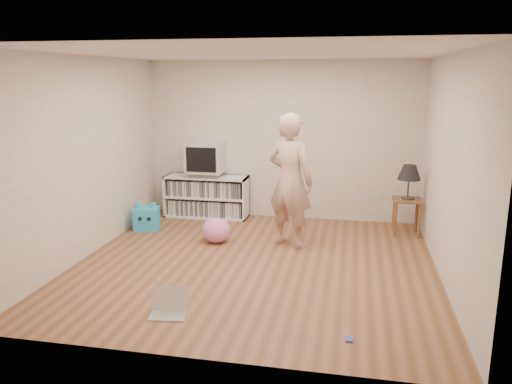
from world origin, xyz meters
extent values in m
plane|color=brown|center=(0.00, 0.00, 0.00)|extent=(4.50, 4.50, 0.00)
cube|color=beige|center=(0.00, 2.25, 1.30)|extent=(4.50, 0.02, 2.60)
cube|color=beige|center=(0.00, -2.25, 1.30)|extent=(4.50, 0.02, 2.60)
cube|color=beige|center=(-2.25, 0.00, 1.30)|extent=(0.02, 4.50, 2.60)
cube|color=beige|center=(2.25, 0.00, 1.30)|extent=(0.02, 4.50, 2.60)
cube|color=white|center=(0.00, 0.00, 2.60)|extent=(4.50, 4.50, 0.01)
cube|color=white|center=(-1.24, 2.23, 0.35)|extent=(1.40, 0.03, 0.70)
cube|color=white|center=(-1.93, 2.02, 0.35)|extent=(0.03, 0.45, 0.70)
cube|color=white|center=(-0.56, 2.02, 0.35)|extent=(0.03, 0.45, 0.70)
cube|color=white|center=(-1.24, 2.02, 0.01)|extent=(1.40, 0.45, 0.03)
cube|color=white|center=(-1.24, 2.02, 0.35)|extent=(1.34, 0.45, 0.03)
cube|color=white|center=(-1.24, 2.02, 0.68)|extent=(1.40, 0.45, 0.03)
cube|color=silver|center=(-1.24, 2.02, 0.35)|extent=(1.26, 0.36, 0.64)
cube|color=gray|center=(-1.24, 2.02, 0.73)|extent=(0.45, 0.35, 0.07)
cube|color=#B2B2B8|center=(-1.24, 2.02, 1.02)|extent=(0.60, 0.52, 0.50)
cube|color=black|center=(-1.24, 1.75, 1.02)|extent=(0.50, 0.01, 0.40)
cylinder|color=brown|center=(1.82, 1.48, 0.26)|extent=(0.04, 0.04, 0.52)
cylinder|color=brown|center=(2.16, 1.48, 0.26)|extent=(0.04, 0.04, 0.52)
cylinder|color=brown|center=(1.82, 1.82, 0.26)|extent=(0.04, 0.04, 0.52)
cylinder|color=brown|center=(2.16, 1.82, 0.26)|extent=(0.04, 0.04, 0.52)
cube|color=brown|center=(1.99, 1.65, 0.54)|extent=(0.42, 0.42, 0.03)
cylinder|color=#333333|center=(1.99, 1.65, 0.56)|extent=(0.18, 0.18, 0.02)
cylinder|color=#333333|center=(1.99, 1.65, 0.74)|extent=(0.02, 0.02, 0.32)
imported|color=tan|center=(0.33, 0.81, 0.93)|extent=(0.80, 0.69, 1.87)
cube|color=silver|center=(-0.57, -1.56, 0.01)|extent=(0.39, 0.30, 0.02)
cube|color=silver|center=(-0.59, -1.44, 0.13)|extent=(0.37, 0.12, 0.23)
cube|color=black|center=(-0.59, -1.44, 0.13)|extent=(0.32, 0.10, 0.19)
cube|color=#4B5CC9|center=(1.21, -1.69, 0.01)|extent=(0.07, 0.09, 0.02)
cube|color=#25A8DD|center=(-1.95, 1.11, 0.17)|extent=(0.42, 0.36, 0.35)
cylinder|color=#25A8DD|center=(-2.06, 1.09, 0.39)|extent=(0.09, 0.09, 0.08)
cylinder|color=#25A8DD|center=(-1.84, 1.14, 0.39)|extent=(0.09, 0.09, 0.08)
sphere|color=black|center=(-1.98, 0.95, 0.21)|extent=(0.06, 0.06, 0.06)
sphere|color=black|center=(-1.85, 0.98, 0.21)|extent=(0.06, 0.06, 0.06)
ellipsoid|color=pink|center=(-0.72, 0.74, 0.18)|extent=(0.52, 0.52, 0.35)
camera|label=1|loc=(1.18, -5.87, 2.33)|focal=35.00mm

